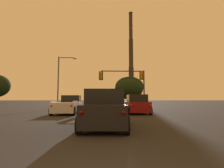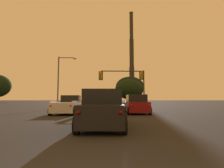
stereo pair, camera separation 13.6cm
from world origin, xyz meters
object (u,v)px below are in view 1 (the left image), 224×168
smokestack (131,66)px  suv_right_lane_front (137,104)px  suv_center_lane_second (105,109)px  street_lamp (61,76)px  pickup_truck_left_lane_front (69,105)px  traffic_light_overhead_right (128,79)px  suv_center_lane_front (107,105)px

smokestack → suv_right_lane_front: bearing=-98.3°
suv_center_lane_second → street_lamp: street_lamp is taller
pickup_truck_left_lane_front → street_lamp: bearing=108.7°
pickup_truck_left_lane_front → traffic_light_overhead_right: 10.01m
suv_center_lane_second → smokestack: smokestack is taller
smokestack → suv_center_lane_front: bearing=-99.8°
suv_center_lane_front → suv_center_lane_second: (-0.18, -7.70, 0.00)m
suv_center_lane_front → suv_center_lane_second: same height
suv_center_lane_second → smokestack: (17.88, 109.88, 23.84)m
suv_center_lane_front → street_lamp: (-6.85, 9.77, 3.97)m
traffic_light_overhead_right → street_lamp: 10.18m
suv_center_lane_front → street_lamp: size_ratio=0.63×
suv_center_lane_front → traffic_light_overhead_right: traffic_light_overhead_right is taller
pickup_truck_left_lane_front → suv_center_lane_second: 9.45m
suv_right_lane_front → street_lamp: bearing=139.7°
pickup_truck_left_lane_front → traffic_light_overhead_right: traffic_light_overhead_right is taller
suv_right_lane_front → suv_center_lane_front: same height
pickup_truck_left_lane_front → smokestack: bearing=77.7°
suv_right_lane_front → street_lamp: size_ratio=0.63×
suv_center_lane_front → street_lamp: bearing=126.4°
street_lamp → suv_center_lane_front: bearing=-55.0°
suv_right_lane_front → pickup_truck_left_lane_front: (-6.82, 0.16, -0.09)m
suv_right_lane_front → suv_center_lane_front: size_ratio=1.00×
street_lamp → suv_center_lane_second: bearing=-69.1°
suv_center_lane_second → traffic_light_overhead_right: (3.22, 15.15, 3.31)m
suv_center_lane_second → smokestack: bearing=83.4°
suv_center_lane_second → traffic_light_overhead_right: 15.84m
suv_right_lane_front → suv_center_lane_front: bearing=-162.0°
pickup_truck_left_lane_front → suv_center_lane_front: (3.83, -1.02, 0.09)m
pickup_truck_left_lane_front → suv_center_lane_second: bearing=-67.6°
suv_center_lane_second → street_lamp: bearing=113.5°
suv_right_lane_front → street_lamp: 13.85m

